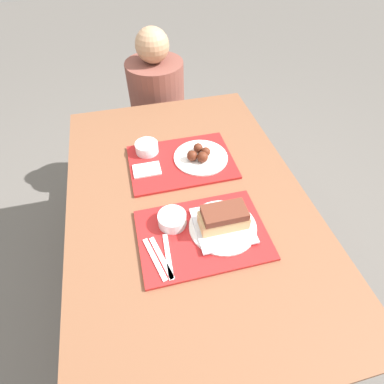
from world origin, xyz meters
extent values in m
plane|color=#605B56|center=(0.00, 0.00, 0.00)|extent=(12.00, 12.00, 0.00)
cube|color=brown|center=(0.00, 0.00, 0.75)|extent=(0.92, 1.41, 0.04)
cylinder|color=brown|center=(0.40, -0.62, 0.37)|extent=(0.07, 0.07, 0.73)
cylinder|color=brown|center=(-0.40, 0.62, 0.37)|extent=(0.07, 0.07, 0.73)
cylinder|color=brown|center=(0.40, 0.62, 0.37)|extent=(0.07, 0.07, 0.73)
cube|color=brown|center=(0.00, 0.92, 0.41)|extent=(0.87, 0.28, 0.04)
cylinder|color=brown|center=(-0.38, 0.92, 0.20)|extent=(0.06, 0.06, 0.39)
cylinder|color=brown|center=(0.38, 0.92, 0.20)|extent=(0.06, 0.06, 0.39)
cube|color=red|center=(0.01, -0.19, 0.78)|extent=(0.44, 0.31, 0.01)
cube|color=red|center=(0.02, 0.20, 0.78)|extent=(0.44, 0.31, 0.01)
cylinder|color=silver|center=(-0.08, -0.12, 0.81)|extent=(0.10, 0.10, 0.05)
cylinder|color=beige|center=(-0.08, -0.12, 0.82)|extent=(0.09, 0.09, 0.01)
cylinder|color=white|center=(0.08, -0.18, 0.79)|extent=(0.24, 0.24, 0.01)
cube|color=silver|center=(0.08, -0.18, 0.80)|extent=(0.20, 0.20, 0.01)
cube|color=#DBB275|center=(0.08, -0.18, 0.83)|extent=(0.17, 0.08, 0.05)
cube|color=brown|center=(0.08, -0.18, 0.87)|extent=(0.15, 0.08, 0.03)
cube|color=white|center=(-0.15, -0.25, 0.79)|extent=(0.06, 0.17, 0.00)
cube|color=white|center=(-0.12, -0.25, 0.79)|extent=(0.03, 0.17, 0.00)
cube|color=white|center=(-0.17, -0.25, 0.79)|extent=(0.06, 0.17, 0.00)
cube|color=teal|center=(0.01, -0.12, 0.79)|extent=(0.04, 0.03, 0.01)
cylinder|color=silver|center=(-0.11, 0.30, 0.81)|extent=(0.10, 0.10, 0.05)
cylinder|color=beige|center=(-0.11, 0.30, 0.82)|extent=(0.09, 0.09, 0.01)
cylinder|color=white|center=(0.11, 0.20, 0.79)|extent=(0.23, 0.23, 0.01)
sphere|color=#562314|center=(0.13, 0.20, 0.81)|extent=(0.04, 0.04, 0.04)
sphere|color=#562314|center=(0.10, 0.23, 0.81)|extent=(0.04, 0.04, 0.04)
sphere|color=#562314|center=(0.06, 0.19, 0.81)|extent=(0.05, 0.05, 0.05)
sphere|color=#562314|center=(0.10, 0.17, 0.81)|extent=(0.05, 0.05, 0.05)
cube|color=white|center=(-0.13, 0.18, 0.79)|extent=(0.11, 0.08, 0.01)
cylinder|color=brown|center=(0.02, 0.92, 0.66)|extent=(0.33, 0.33, 0.47)
sphere|color=tan|center=(0.02, 0.92, 0.99)|extent=(0.19, 0.19, 0.19)
camera|label=1|loc=(-0.17, -0.75, 1.65)|focal=28.00mm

